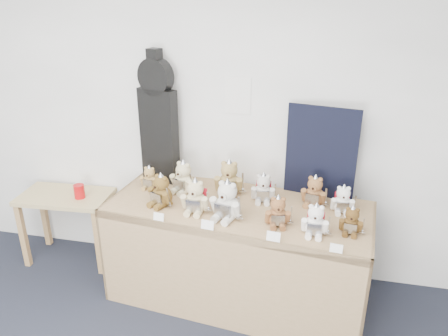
% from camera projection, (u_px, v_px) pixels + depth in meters
% --- Properties ---
extents(room_shell, '(6.00, 6.00, 6.00)m').
position_uv_depth(room_shell, '(238.00, 96.00, 3.48)').
color(room_shell, white).
rests_on(room_shell, floor).
extents(display_table, '(2.09, 1.06, 0.84)m').
position_uv_depth(display_table, '(235.00, 231.00, 3.35)').
color(display_table, olive).
rests_on(display_table, floor).
extents(side_table, '(0.83, 0.49, 0.67)m').
position_uv_depth(side_table, '(67.00, 207.00, 3.96)').
color(side_table, tan).
rests_on(side_table, floor).
extents(guitar_case, '(0.35, 0.20, 1.11)m').
position_uv_depth(guitar_case, '(158.00, 119.00, 3.60)').
color(guitar_case, black).
rests_on(guitar_case, display_table).
extents(navy_board, '(0.54, 0.13, 0.74)m').
position_uv_depth(navy_board, '(321.00, 153.00, 3.38)').
color(navy_board, black).
rests_on(navy_board, display_table).
extents(red_cup, '(0.09, 0.09, 0.12)m').
position_uv_depth(red_cup, '(79.00, 191.00, 3.83)').
color(red_cup, '#B80C10').
rests_on(red_cup, side_table).
extents(teddy_front_far_left, '(0.22, 0.22, 0.28)m').
position_uv_depth(teddy_front_far_left, '(161.00, 192.00, 3.32)').
color(teddy_front_far_left, brown).
rests_on(teddy_front_far_left, display_table).
extents(teddy_front_left, '(0.24, 0.20, 0.29)m').
position_uv_depth(teddy_front_left, '(195.00, 198.00, 3.22)').
color(teddy_front_left, '#C9B88D').
rests_on(teddy_front_left, display_table).
extents(teddy_front_centre, '(0.27, 0.25, 0.33)m').
position_uv_depth(teddy_front_centre, '(227.00, 202.00, 3.13)').
color(teddy_front_centre, beige).
rests_on(teddy_front_centre, display_table).
extents(teddy_front_right, '(0.21, 0.18, 0.25)m').
position_uv_depth(teddy_front_right, '(278.00, 212.00, 3.05)').
color(teddy_front_right, brown).
rests_on(teddy_front_right, display_table).
extents(teddy_front_far_right, '(0.21, 0.17, 0.25)m').
position_uv_depth(teddy_front_far_right, '(315.00, 221.00, 2.93)').
color(teddy_front_far_right, white).
rests_on(teddy_front_far_right, display_table).
extents(teddy_front_end, '(0.18, 0.15, 0.22)m').
position_uv_depth(teddy_front_end, '(351.00, 222.00, 2.95)').
color(teddy_front_end, brown).
rests_on(teddy_front_end, display_table).
extents(teddy_back_left, '(0.24, 0.23, 0.30)m').
position_uv_depth(teddy_back_left, '(183.00, 178.00, 3.54)').
color(teddy_back_left, '#C7BB91').
rests_on(teddy_back_left, display_table).
extents(teddy_back_centre_left, '(0.26, 0.21, 0.32)m').
position_uv_depth(teddy_back_centre_left, '(229.00, 179.00, 3.50)').
color(teddy_back_centre_left, '#A28751').
rests_on(teddy_back_centre_left, display_table).
extents(teddy_back_centre_right, '(0.21, 0.18, 0.26)m').
position_uv_depth(teddy_back_centre_right, '(263.00, 189.00, 3.39)').
color(teddy_back_centre_right, beige).
rests_on(teddy_back_centre_right, display_table).
extents(teddy_back_right, '(0.22, 0.20, 0.27)m').
position_uv_depth(teddy_back_right, '(314.00, 192.00, 3.33)').
color(teddy_back_right, '#8F6039').
rests_on(teddy_back_right, display_table).
extents(teddy_back_end, '(0.19, 0.16, 0.24)m').
position_uv_depth(teddy_back_end, '(343.00, 200.00, 3.23)').
color(teddy_back_end, white).
rests_on(teddy_back_end, display_table).
extents(teddy_back_far_left, '(0.17, 0.14, 0.21)m').
position_uv_depth(teddy_back_far_left, '(150.00, 178.00, 3.62)').
color(teddy_back_far_left, '#A1804B').
rests_on(teddy_back_far_left, display_table).
extents(entry_card_a, '(0.08, 0.03, 0.06)m').
position_uv_depth(entry_card_a, '(159.00, 217.00, 3.13)').
color(entry_card_a, white).
rests_on(entry_card_a, display_table).
extents(entry_card_b, '(0.09, 0.03, 0.07)m').
position_uv_depth(entry_card_b, '(207.00, 225.00, 3.02)').
color(entry_card_b, white).
rests_on(entry_card_b, display_table).
extents(entry_card_c, '(0.09, 0.03, 0.07)m').
position_uv_depth(entry_card_c, '(273.00, 237.00, 2.88)').
color(entry_card_c, white).
rests_on(entry_card_c, display_table).
extents(entry_card_d, '(0.08, 0.03, 0.06)m').
position_uv_depth(entry_card_d, '(336.00, 248.00, 2.76)').
color(entry_card_d, white).
rests_on(entry_card_d, display_table).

